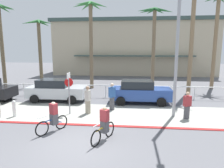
{
  "coord_description": "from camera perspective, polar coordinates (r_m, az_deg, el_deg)",
  "views": [
    {
      "loc": [
        2.11,
        -7.69,
        3.94
      ],
      "look_at": [
        0.76,
        6.0,
        1.56
      ],
      "focal_mm": 32.32,
      "sensor_mm": 36.0,
      "label": 1
    }
  ],
  "objects": [
    {
      "name": "palm_tree_4",
      "position": [
        19.33,
        21.99,
        19.03
      ],
      "size": [
        3.17,
        3.31,
        10.1
      ],
      "color": "#846B4C",
      "rests_on": "ground"
    },
    {
      "name": "palm_tree_0",
      "position": [
        22.94,
        -29.17,
        14.37
      ],
      "size": [
        3.5,
        3.12,
        8.23
      ],
      "color": "brown",
      "rests_on": "ground"
    },
    {
      "name": "sidewalk_strip",
      "position": [
        12.7,
        -4.27,
        -8.26
      ],
      "size": [
        44.0,
        4.0,
        0.02
      ],
      "primitive_type": "cube",
      "color": "#9E9E93",
      "rests_on": "ground"
    },
    {
      "name": "palm_tree_2",
      "position": [
        20.57,
        -6.09,
        16.5
      ],
      "size": [
        3.55,
        2.83,
        8.51
      ],
      "color": "#756047",
      "rests_on": "ground"
    },
    {
      "name": "bollard_1",
      "position": [
        13.25,
        -25.93,
        -6.2
      ],
      "size": [
        0.2,
        0.2,
        1.0
      ],
      "color": "white",
      "rests_on": "ground"
    },
    {
      "name": "building_backdrop",
      "position": [
        35.68,
        6.02,
        10.24
      ],
      "size": [
        24.99,
        13.39,
        8.44
      ],
      "color": "#BCAD8E",
      "rests_on": "ground"
    },
    {
      "name": "car_blue_2",
      "position": [
        14.99,
        7.84,
        -2.11
      ],
      "size": [
        4.4,
        2.02,
        1.69
      ],
      "color": "#284793",
      "rests_on": "ground"
    },
    {
      "name": "rail_fence",
      "position": [
        16.62,
        -1.78,
        -0.95
      ],
      "size": [
        23.75,
        0.08,
        1.04
      ],
      "color": "white",
      "rests_on": "ground"
    },
    {
      "name": "curb_paint",
      "position": [
        10.85,
        -6.11,
        -11.47
      ],
      "size": [
        44.0,
        0.24,
        0.03
      ],
      "primitive_type": "cube",
      "color": "maroon",
      "rests_on": "ground"
    },
    {
      "name": "palm_tree_5",
      "position": [
        22.8,
        27.7,
        15.67
      ],
      "size": [
        3.13,
        3.01,
        9.09
      ],
      "color": "#846B4C",
      "rests_on": "ground"
    },
    {
      "name": "pedestrian_0",
      "position": [
        12.3,
        20.46,
        -6.0
      ],
      "size": [
        0.47,
        0.43,
        1.58
      ],
      "color": "#4C4C51",
      "rests_on": "ground"
    },
    {
      "name": "car_silver_1",
      "position": [
        16.02,
        -15.42,
        -1.6
      ],
      "size": [
        4.4,
        2.02,
        1.69
      ],
      "color": "#B2B7BC",
      "rests_on": "ground"
    },
    {
      "name": "cyclist_blue_0",
      "position": [
        10.22,
        -16.32,
        -9.14
      ],
      "size": [
        1.03,
        1.57,
        1.5
      ],
      "color": "black",
      "rests_on": "ground"
    },
    {
      "name": "pedestrian_1",
      "position": [
        12.5,
        -6.86,
        -4.8
      ],
      "size": [
        0.37,
        0.44,
        1.73
      ],
      "color": "gray",
      "rests_on": "ground"
    },
    {
      "name": "stop_sign_bike_lane",
      "position": [
        12.42,
        -12.09,
        -0.92
      ],
      "size": [
        0.52,
        0.56,
        2.56
      ],
      "color": "gray",
      "rests_on": "ground"
    },
    {
      "name": "cyclist_yellow_1",
      "position": [
        8.92,
        -2.26,
        -11.55
      ],
      "size": [
        0.82,
        1.67,
        1.5
      ],
      "color": "black",
      "rests_on": "ground"
    },
    {
      "name": "streetlight_curb",
      "position": [
        11.85,
        18.22,
        10.94
      ],
      "size": [
        0.24,
        2.54,
        7.5
      ],
      "color": "#9EA0A5",
      "rests_on": "ground"
    },
    {
      "name": "palm_tree_1",
      "position": [
        23.41,
        -19.99,
        12.18
      ],
      "size": [
        3.46,
        2.87,
        7.04
      ],
      "color": "brown",
      "rests_on": "ground"
    },
    {
      "name": "ground_plane",
      "position": [
        18.25,
        -1.16,
        -2.67
      ],
      "size": [
        80.0,
        80.0,
        0.0
      ],
      "primitive_type": "plane",
      "color": "#5B5B60"
    },
    {
      "name": "palm_tree_3",
      "position": [
        21.06,
        11.8,
        15.52
      ],
      "size": [
        3.65,
        2.94,
        7.99
      ],
      "color": "#756047",
      "rests_on": "ground"
    },
    {
      "name": "pedestrian_2",
      "position": [
        13.15,
        0.0,
        -3.86
      ],
      "size": [
        0.47,
        0.46,
        1.79
      ],
      "color": "#4C4C51",
      "rests_on": "ground"
    }
  ]
}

